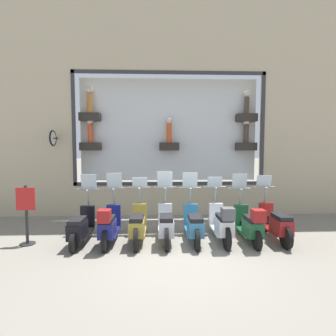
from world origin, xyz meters
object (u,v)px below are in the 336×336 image
(shop_sign_post, at_px, (26,213))
(scooter_black_7, at_px, (81,227))
(scooter_red_0, at_px, (276,224))
(scooter_olive_5, at_px, (138,225))
(scooter_teal_3, at_px, (194,225))
(scooter_green_1, at_px, (250,224))
(scooter_silver_4, at_px, (166,225))
(scooter_white_2, at_px, (222,223))
(scooter_navy_6, at_px, (109,225))

(shop_sign_post, bearing_deg, scooter_black_7, -89.62)
(scooter_red_0, height_order, scooter_olive_5, scooter_red_0)
(scooter_red_0, height_order, scooter_black_7, scooter_black_7)
(scooter_olive_5, height_order, scooter_black_7, scooter_black_7)
(scooter_olive_5, bearing_deg, scooter_red_0, -89.99)
(scooter_teal_3, distance_m, shop_sign_post, 4.12)
(scooter_olive_5, bearing_deg, shop_sign_post, 90.28)
(scooter_red_0, relative_size, scooter_black_7, 1.01)
(scooter_red_0, relative_size, shop_sign_post, 1.24)
(scooter_green_1, xyz_separation_m, scooter_teal_3, (0.07, 1.40, -0.02))
(scooter_teal_3, height_order, scooter_black_7, scooter_teal_3)
(scooter_green_1, relative_size, scooter_silver_4, 0.99)
(scooter_white_2, xyz_separation_m, shop_sign_post, (0.04, 4.81, 0.29))
(scooter_black_7, bearing_deg, scooter_silver_4, -89.74)
(scooter_olive_5, xyz_separation_m, scooter_navy_6, (-0.06, 0.70, 0.03))
(scooter_navy_6, bearing_deg, scooter_black_7, 85.47)
(scooter_red_0, bearing_deg, scooter_green_1, 95.69)
(scooter_green_1, bearing_deg, scooter_white_2, 89.07)
(scooter_white_2, xyz_separation_m, scooter_olive_5, (0.06, 2.10, -0.04))
(scooter_white_2, xyz_separation_m, scooter_navy_6, (-0.00, 2.80, -0.01))
(scooter_white_2, distance_m, scooter_teal_3, 0.70)
(scooter_green_1, relative_size, shop_sign_post, 1.23)
(scooter_white_2, bearing_deg, shop_sign_post, 89.47)
(scooter_navy_6, relative_size, shop_sign_post, 1.24)
(scooter_red_0, xyz_separation_m, scooter_green_1, (-0.07, 0.70, 0.02))
(scooter_red_0, height_order, scooter_teal_3, scooter_teal_3)
(scooter_navy_6, bearing_deg, scooter_green_1, -90.15)
(shop_sign_post, bearing_deg, scooter_green_1, -90.58)
(scooter_teal_3, height_order, scooter_navy_6, scooter_teal_3)
(scooter_teal_3, distance_m, scooter_olive_5, 1.40)
(scooter_olive_5, height_order, shop_sign_post, scooter_olive_5)
(scooter_teal_3, height_order, shop_sign_post, scooter_teal_3)
(scooter_red_0, xyz_separation_m, scooter_black_7, (-0.01, 4.90, -0.02))
(scooter_red_0, relative_size, scooter_silver_4, 1.00)
(scooter_red_0, xyz_separation_m, scooter_navy_6, (-0.06, 4.20, 0.03))
(scooter_green_1, bearing_deg, scooter_navy_6, 89.85)
(scooter_red_0, distance_m, scooter_white_2, 1.40)
(scooter_red_0, xyz_separation_m, scooter_teal_3, (0.00, 2.10, -0.00))
(scooter_teal_3, height_order, scooter_silver_4, scooter_silver_4)
(scooter_olive_5, bearing_deg, scooter_black_7, 90.19)
(scooter_white_2, height_order, scooter_olive_5, scooter_white_2)
(scooter_teal_3, xyz_separation_m, scooter_olive_5, (-0.00, 1.40, 0.00))
(scooter_green_1, distance_m, scooter_black_7, 4.20)
(scooter_red_0, relative_size, scooter_teal_3, 1.00)
(scooter_olive_5, distance_m, scooter_navy_6, 0.70)
(scooter_black_7, height_order, shop_sign_post, scooter_black_7)
(scooter_green_1, bearing_deg, scooter_black_7, 89.12)
(scooter_red_0, bearing_deg, scooter_teal_3, 89.99)
(scooter_green_1, distance_m, scooter_navy_6, 3.50)
(scooter_olive_5, bearing_deg, scooter_white_2, -91.57)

